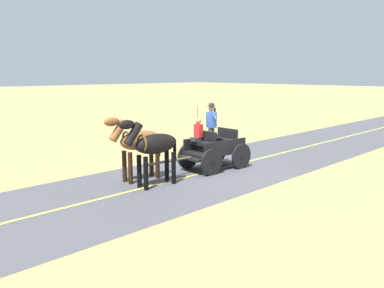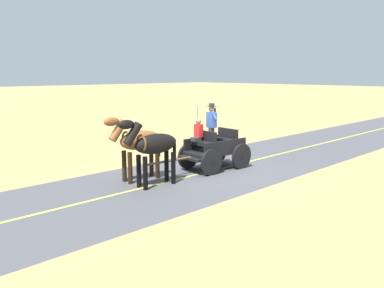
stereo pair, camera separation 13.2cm
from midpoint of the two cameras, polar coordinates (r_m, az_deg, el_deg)
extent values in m
plane|color=tan|center=(14.75, 3.72, -3.79)|extent=(200.00, 200.00, 0.00)
cube|color=#4C4C51|center=(14.75, 3.72, -3.77)|extent=(5.30, 160.00, 0.01)
cube|color=#DBCC4C|center=(14.75, 3.72, -3.75)|extent=(0.12, 160.00, 0.00)
cube|color=black|center=(14.82, 3.61, -1.10)|extent=(1.34, 2.27, 0.12)
cube|color=black|center=(14.37, 5.19, -0.35)|extent=(0.20, 2.09, 0.44)
cube|color=black|center=(15.18, 2.14, 0.26)|extent=(0.20, 2.09, 0.44)
cube|color=black|center=(14.04, -0.01, -2.13)|extent=(1.09, 0.31, 0.08)
cube|color=black|center=(15.69, 6.78, -1.19)|extent=(0.73, 0.25, 0.06)
cube|color=black|center=(14.34, 1.87, 0.08)|extent=(1.04, 0.43, 0.14)
cube|color=black|center=(14.43, 2.41, 1.02)|extent=(1.02, 0.15, 0.44)
cube|color=black|center=(15.09, 4.99, 0.55)|extent=(1.04, 0.43, 0.14)
cube|color=black|center=(15.18, 5.48, 1.44)|extent=(1.02, 0.15, 0.44)
cylinder|color=black|center=(13.88, 3.14, -2.64)|extent=(0.16, 0.96, 0.96)
cylinder|color=black|center=(13.88, 3.14, -2.64)|extent=(0.13, 0.22, 0.21)
cylinder|color=black|center=(14.83, -0.29, -1.78)|extent=(0.16, 0.96, 0.96)
cylinder|color=black|center=(14.83, -0.29, -1.78)|extent=(0.13, 0.22, 0.21)
cylinder|color=black|center=(14.95, 7.46, -1.77)|extent=(0.16, 0.96, 0.96)
cylinder|color=black|center=(14.95, 7.46, -1.77)|extent=(0.13, 0.22, 0.21)
cylinder|color=black|center=(15.84, 4.00, -1.03)|extent=(0.16, 0.96, 0.96)
cylinder|color=black|center=(15.84, 4.00, -1.03)|extent=(0.13, 0.22, 0.21)
cylinder|color=brown|center=(13.44, -3.22, -2.50)|extent=(0.20, 2.00, 0.07)
cylinder|color=black|center=(14.46, 1.09, 2.97)|extent=(0.02, 0.02, 1.30)
cylinder|color=#2D2D33|center=(14.40, 3.09, 0.63)|extent=(0.22, 0.22, 0.90)
cube|color=#2D4C99|center=(14.29, 3.12, 3.52)|extent=(0.35, 0.24, 0.56)
sphere|color=#9E7051|center=(14.25, 3.13, 5.11)|extent=(0.22, 0.22, 0.22)
cylinder|color=black|center=(14.24, 3.14, 5.52)|extent=(0.36, 0.36, 0.01)
cylinder|color=black|center=(14.24, 3.14, 5.72)|extent=(0.20, 0.20, 0.10)
cylinder|color=#2D4C99|center=(14.11, 3.51, 4.16)|extent=(0.27, 0.10, 0.32)
cube|color=black|center=(14.04, 3.62, 4.95)|extent=(0.02, 0.07, 0.14)
cube|color=#2D2D33|center=(14.43, 0.86, 0.71)|extent=(0.30, 0.34, 0.14)
cube|color=red|center=(14.46, 1.22, 1.97)|extent=(0.31, 0.22, 0.48)
sphere|color=#9E7051|center=(14.41, 1.23, 3.35)|extent=(0.20, 0.20, 0.20)
ellipsoid|color=black|center=(12.47, -4.96, 0.04)|extent=(0.65, 1.59, 0.64)
cylinder|color=black|center=(12.20, -6.49, -4.28)|extent=(0.15, 0.15, 1.05)
cylinder|color=black|center=(12.50, -7.43, -3.95)|extent=(0.15, 0.15, 1.05)
cylinder|color=black|center=(12.82, -2.44, -3.51)|extent=(0.15, 0.15, 1.05)
cylinder|color=black|center=(13.11, -3.43, -3.21)|extent=(0.15, 0.15, 1.05)
cylinder|color=black|center=(11.94, -8.28, 1.46)|extent=(0.30, 0.66, 0.73)
ellipsoid|color=black|center=(11.79, -9.22, 2.80)|extent=(0.25, 0.55, 0.28)
cube|color=black|center=(11.95, -8.20, 1.64)|extent=(0.09, 0.50, 0.56)
cylinder|color=black|center=(12.96, -2.28, -0.90)|extent=(0.11, 0.11, 0.70)
torus|color=brown|center=(12.15, -7.06, 0.11)|extent=(0.55, 0.10, 0.55)
ellipsoid|color=brown|center=(13.21, -7.20, 0.57)|extent=(0.64, 1.59, 0.64)
cylinder|color=black|center=(12.94, -8.69, -3.49)|extent=(0.15, 0.15, 1.05)
cylinder|color=black|center=(13.24, -9.52, -3.20)|extent=(0.15, 0.15, 1.05)
cylinder|color=black|center=(13.53, -4.76, -2.80)|extent=(0.15, 0.15, 1.05)
cylinder|color=black|center=(13.82, -5.65, -2.54)|extent=(0.15, 0.15, 1.05)
cylinder|color=brown|center=(12.71, -10.41, 1.93)|extent=(0.29, 0.66, 0.73)
ellipsoid|color=brown|center=(12.56, -11.32, 3.19)|extent=(0.25, 0.55, 0.28)
cube|color=black|center=(12.71, -10.34, 2.09)|extent=(0.09, 0.50, 0.56)
cylinder|color=black|center=(13.67, -4.58, -0.33)|extent=(0.11, 0.11, 0.70)
torus|color=brown|center=(12.90, -9.23, 0.65)|extent=(0.55, 0.10, 0.55)
camera|label=1|loc=(0.07, -89.73, 0.05)|focal=36.74mm
camera|label=2|loc=(0.07, 90.27, -0.05)|focal=36.74mm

